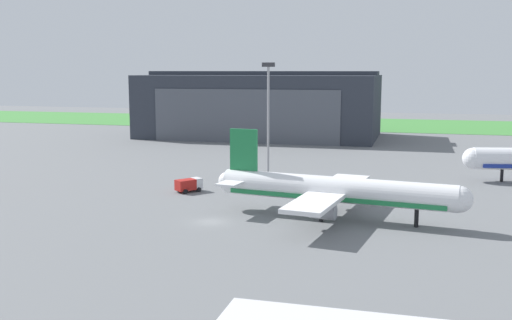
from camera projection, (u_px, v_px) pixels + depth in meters
ground_plane at (211, 222)px, 80.12m from camera, size 440.00×440.00×0.00m
grass_field_strip at (345, 124)px, 226.31m from camera, size 440.00×56.00×0.08m
maintenance_hangar at (261, 105)px, 182.47m from camera, size 70.26×36.43×19.91m
airliner_near_right at (335, 190)px, 81.05m from camera, size 35.03×26.99×11.88m
stair_truck at (189, 185)px, 99.75m from camera, size 4.27×4.70×2.20m
apron_light_mast at (268, 112)px, 111.71m from camera, size 2.40×0.50×21.61m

